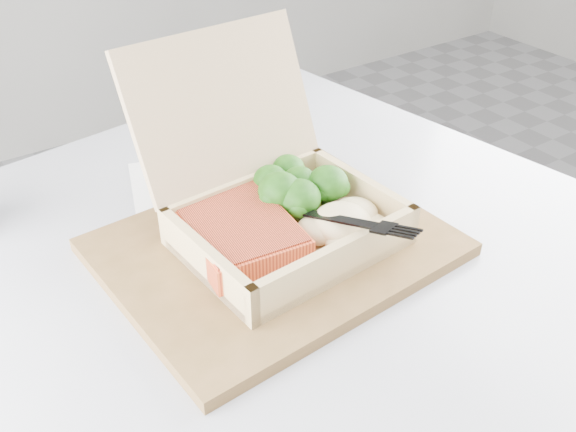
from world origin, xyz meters
TOP-DOWN VIEW (x-y plane):
  - cafe_table at (-0.53, 0.23)m, footprint 0.86×0.86m
  - serving_tray at (-0.53, 0.23)m, footprint 0.36×0.29m
  - takeout_container at (-0.53, 0.25)m, footprint 0.23×0.25m
  - salmon_fillet at (-0.57, 0.23)m, footprint 0.12×0.14m
  - broccoli_pile at (-0.48, 0.26)m, footprint 0.11×0.11m
  - mashed_potatoes at (-0.48, 0.18)m, footprint 0.10×0.09m
  - plastic_fork at (-0.50, 0.20)m, footprint 0.06×0.16m
  - receipt at (-0.58, 0.41)m, footprint 0.12×0.17m

SIDE VIEW (x-z plane):
  - cafe_table at x=-0.53m, z-range 0.17..0.89m
  - receipt at x=-0.58m, z-range 0.71..0.71m
  - serving_tray at x=-0.53m, z-range 0.71..0.73m
  - salmon_fillet at x=-0.57m, z-range 0.74..0.77m
  - mashed_potatoes at x=-0.48m, z-range 0.74..0.77m
  - broccoli_pile at x=-0.48m, z-range 0.74..0.78m
  - plastic_fork at x=-0.50m, z-range 0.75..0.78m
  - takeout_container at x=-0.53m, z-range 0.68..0.87m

